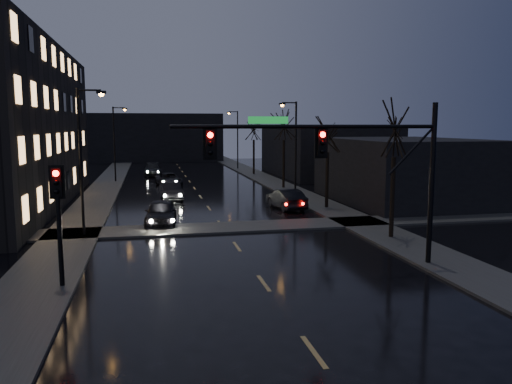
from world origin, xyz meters
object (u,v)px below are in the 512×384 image
oncoming_car_b (171,191)px  oncoming_car_c (169,179)px  oncoming_car_d (153,169)px  oncoming_car_a (161,212)px  lead_car (286,199)px

oncoming_car_b → oncoming_car_c: 9.59m
oncoming_car_c → oncoming_car_d: bearing=91.0°
oncoming_car_b → oncoming_car_d: oncoming_car_d is taller
oncoming_car_a → oncoming_car_c: 20.05m
oncoming_car_d → oncoming_car_c: bearing=-82.7°
oncoming_car_d → lead_car: bearing=-71.6°
oncoming_car_c → lead_car: 17.78m
oncoming_car_c → oncoming_car_b: bearing=-98.1°
oncoming_car_a → oncoming_car_b: size_ratio=1.05×
oncoming_car_c → lead_car: (7.78, -15.99, 0.08)m
lead_car → oncoming_car_d: bearing=-78.1°
oncoming_car_c → oncoming_car_d: oncoming_car_d is taller
oncoming_car_d → lead_car: oncoming_car_d is taller
oncoming_car_a → lead_car: oncoming_car_a is taller
lead_car → oncoming_car_c: bearing=-71.3°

